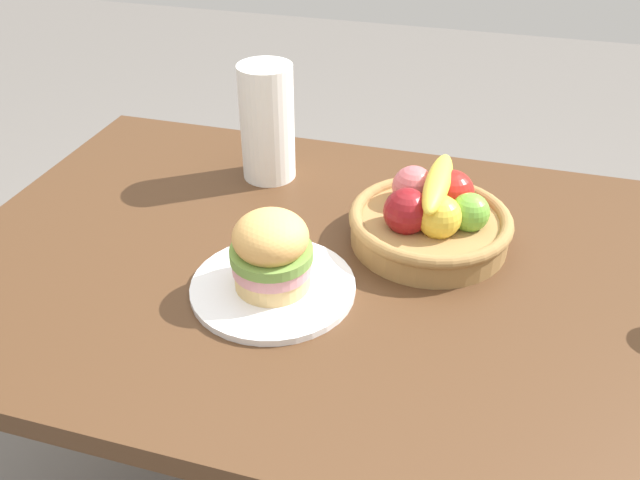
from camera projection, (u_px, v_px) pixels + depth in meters
name	position (u px, v px, depth m)	size (l,w,h in m)	color
dining_table	(345.00, 307.00, 1.18)	(1.40, 0.90, 0.75)	#4C301C
plate	(273.00, 287.00, 1.06)	(0.27, 0.27, 0.01)	white
sandwich	(271.00, 251.00, 1.02)	(0.13, 0.13, 0.13)	#E5BC75
fruit_basket	(431.00, 218.00, 1.15)	(0.29, 0.29, 0.13)	#9E7542
paper_towel_roll	(267.00, 123.00, 1.32)	(0.11, 0.11, 0.24)	white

